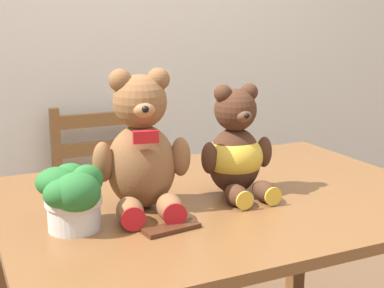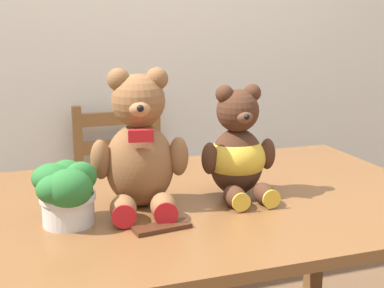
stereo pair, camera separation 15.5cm
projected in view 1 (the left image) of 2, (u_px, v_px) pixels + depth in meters
name	position (u px, v px, depth m)	size (l,w,h in m)	color
wall_back	(113.00, 18.00, 2.48)	(8.00, 0.04, 2.60)	silver
radiator	(132.00, 231.00, 2.68)	(0.79, 0.10, 0.58)	beige
dining_table	(222.00, 225.00, 1.66)	(1.32, 0.96, 0.77)	brown
wooden_chair_behind	(106.00, 208.00, 2.42)	(0.41, 0.39, 0.91)	brown
teddy_bear_left	(142.00, 150.00, 1.48)	(0.28, 0.29, 0.40)	brown
teddy_bear_right	(236.00, 151.00, 1.61)	(0.24, 0.24, 0.34)	#472819
potted_plant	(71.00, 195.00, 1.34)	(0.16, 0.17, 0.17)	beige
chocolate_bar	(172.00, 228.00, 1.36)	(0.15, 0.05, 0.01)	#472314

